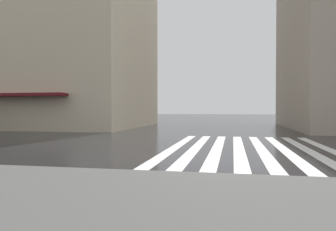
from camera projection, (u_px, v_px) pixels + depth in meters
name	position (u px, v px, depth m)	size (l,w,h in m)	color
ground_plane	(233.00, 161.00, 11.54)	(220.00, 220.00, 0.00)	black
zebra_crossing	(250.00, 148.00, 15.31)	(13.00, 7.50, 0.01)	silver
haussmann_block_mid	(32.00, 42.00, 35.57)	(17.14, 24.16, 18.67)	beige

